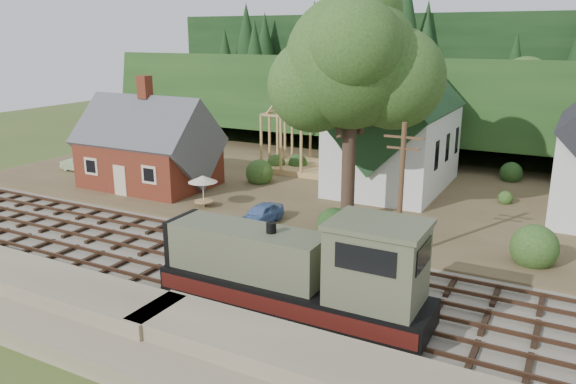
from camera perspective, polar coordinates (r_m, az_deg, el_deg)
The scene contains 16 objects.
ground at distance 30.87m, azimuth -4.61°, elevation -8.16°, with size 140.00×140.00×0.00m, color #384C1E.
embankment at distance 24.94m, azimuth -15.48°, elevation -14.91°, with size 64.00×5.00×1.60m, color #7F7259.
railroad_bed at distance 30.84m, azimuth -4.61°, elevation -8.02°, with size 64.00×11.00×0.16m, color #726B5B.
village_flat at distance 46.11m, azimuth 7.44°, elevation 0.11°, with size 64.00×26.00×0.30m, color brown.
hillside at distance 68.61m, azimuth 14.57°, elevation 4.77°, with size 70.00×28.00×8.00m, color #1E3F19.
ridge at distance 84.06m, azimuth 17.20°, elevation 6.52°, with size 80.00×20.00×12.00m, color black.
depot at distance 47.66m, azimuth -13.93°, elevation 4.08°, with size 10.80×7.41×9.00m.
church at distance 45.97m, azimuth 10.75°, elevation 6.34°, with size 8.40×15.17×13.00m.
timber_frame at distance 51.27m, azimuth 2.85°, elevation 5.38°, with size 8.20×6.20×6.99m.
lattice_tower at distance 55.98m, azimuth 5.63°, elevation 13.18°, with size 3.20×3.20×12.12m.
big_tree at distance 36.33m, azimuth 6.75°, elevation 12.07°, with size 10.90×8.40×14.70m.
telegraph_pole_near at distance 31.19m, azimuth 11.40°, elevation 0.12°, with size 2.20×0.28×8.00m.
locomotive at distance 25.30m, azimuth 1.36°, elevation -8.23°, with size 12.54×3.14×5.00m.
car_blue at distance 37.34m, azimuth -2.74°, elevation -2.23°, with size 1.57×3.90×1.33m, color #567BB8.
car_green at distance 55.08m, azimuth -20.58°, elevation 2.57°, with size 1.21×3.47×1.14m, color #97B57D.
patio_set at distance 40.95m, azimuth -8.65°, elevation 1.18°, with size 2.12×2.12×2.36m.
Camera 1 is at (15.33, -23.70, 12.49)m, focal length 35.00 mm.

